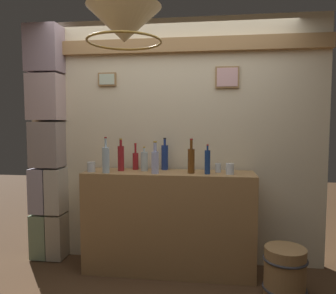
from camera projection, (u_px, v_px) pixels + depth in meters
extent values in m
cube|color=beige|center=(172.00, 142.00, 3.46)|extent=(3.13, 0.08, 2.55)
cube|color=#9E7547|center=(172.00, 46.00, 3.33)|extent=(3.13, 0.10, 0.14)
cube|color=#9E7547|center=(107.00, 79.00, 3.45)|extent=(0.19, 0.03, 0.14)
cube|color=beige|center=(107.00, 79.00, 3.44)|extent=(0.16, 0.01, 0.11)
cube|color=#9E7547|center=(227.00, 77.00, 3.29)|extent=(0.24, 0.03, 0.21)
cube|color=beige|center=(227.00, 77.00, 3.27)|extent=(0.21, 0.01, 0.18)
cube|color=gray|center=(43.00, 234.00, 3.61)|extent=(0.18, 0.29, 0.48)
cube|color=#AEA28A|center=(59.00, 235.00, 3.59)|extent=(0.17, 0.29, 0.48)
cube|color=#AAA1B0|center=(42.00, 190.00, 3.57)|extent=(0.17, 0.29, 0.48)
cube|color=beige|center=(58.00, 190.00, 3.55)|extent=(0.17, 0.29, 0.48)
cube|color=gray|center=(48.00, 144.00, 3.52)|extent=(0.32, 0.29, 0.48)
cube|color=#BFA5A4|center=(47.00, 97.00, 3.48)|extent=(0.34, 0.29, 0.48)
cube|color=gray|center=(46.00, 50.00, 3.44)|extent=(0.36, 0.29, 0.48)
cube|color=#9E7547|center=(169.00, 222.00, 3.24)|extent=(1.67, 0.42, 1.00)
cylinder|color=navy|center=(207.00, 162.00, 3.07)|extent=(0.05, 0.05, 0.23)
cylinder|color=navy|center=(208.00, 148.00, 3.06)|extent=(0.02, 0.02, 0.04)
cylinder|color=maroon|center=(208.00, 145.00, 3.05)|extent=(0.02, 0.02, 0.01)
cylinder|color=navy|center=(165.00, 157.00, 3.35)|extent=(0.07, 0.07, 0.25)
cylinder|color=navy|center=(165.00, 142.00, 3.34)|extent=(0.03, 0.03, 0.06)
cylinder|color=black|center=(165.00, 138.00, 3.33)|extent=(0.03, 0.03, 0.01)
cylinder|color=maroon|center=(121.00, 158.00, 3.27)|extent=(0.06, 0.06, 0.25)
cylinder|color=maroon|center=(121.00, 143.00, 3.26)|extent=(0.03, 0.03, 0.06)
cylinder|color=#B7932D|center=(121.00, 139.00, 3.25)|extent=(0.03, 0.03, 0.01)
cylinder|color=brown|center=(191.00, 161.00, 3.11)|extent=(0.07, 0.07, 0.23)
cylinder|color=brown|center=(191.00, 144.00, 3.10)|extent=(0.03, 0.03, 0.09)
cylinder|color=maroon|center=(191.00, 139.00, 3.10)|extent=(0.03, 0.03, 0.01)
cylinder|color=maroon|center=(136.00, 161.00, 3.36)|extent=(0.06, 0.06, 0.17)
cylinder|color=maroon|center=(135.00, 149.00, 3.35)|extent=(0.02, 0.02, 0.09)
cylinder|color=maroon|center=(135.00, 144.00, 3.35)|extent=(0.02, 0.02, 0.01)
cylinder|color=#B1C3C4|center=(144.00, 161.00, 3.27)|extent=(0.07, 0.07, 0.19)
cylinder|color=#B1C3C4|center=(144.00, 150.00, 3.26)|extent=(0.02, 0.02, 0.04)
cylinder|color=#B7932D|center=(144.00, 147.00, 3.25)|extent=(0.02, 0.02, 0.01)
cylinder|color=#B3BBE5|center=(155.00, 163.00, 3.10)|extent=(0.07, 0.07, 0.21)
cylinder|color=#B3BBE5|center=(155.00, 147.00, 3.08)|extent=(0.03, 0.03, 0.09)
cylinder|color=#B7932D|center=(155.00, 142.00, 3.08)|extent=(0.04, 0.04, 0.01)
cylinder|color=#ABC3CE|center=(106.00, 160.00, 3.13)|extent=(0.07, 0.07, 0.25)
cylinder|color=#ABC3CE|center=(106.00, 143.00, 3.12)|extent=(0.02, 0.02, 0.09)
cylinder|color=maroon|center=(106.00, 138.00, 3.12)|extent=(0.02, 0.02, 0.01)
cylinder|color=silver|center=(218.00, 168.00, 3.18)|extent=(0.06, 0.06, 0.09)
cylinder|color=silver|center=(91.00, 167.00, 3.21)|extent=(0.08, 0.08, 0.10)
cylinder|color=silver|center=(230.00, 169.00, 3.06)|extent=(0.08, 0.08, 0.10)
cone|color=beige|center=(124.00, 25.00, 2.16)|extent=(0.50, 0.50, 0.23)
torus|color=#AD8433|center=(124.00, 42.00, 2.17)|extent=(0.50, 0.50, 0.02)
cylinder|color=#9E7547|center=(285.00, 273.00, 2.74)|extent=(0.34, 0.34, 0.44)
torus|color=#333338|center=(285.00, 259.00, 2.73)|extent=(0.37, 0.37, 0.02)
torus|color=#333338|center=(284.00, 288.00, 2.75)|extent=(0.37, 0.37, 0.02)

